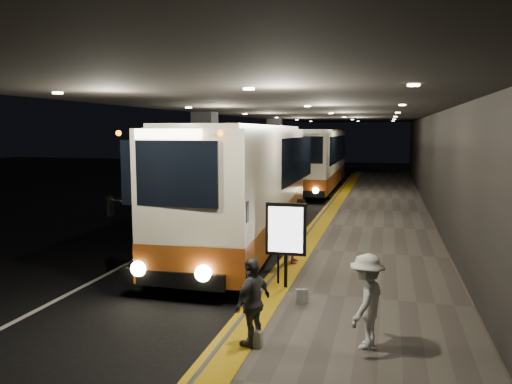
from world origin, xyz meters
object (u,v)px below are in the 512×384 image
Objects in this scene: passenger_waiting_white at (367,301)px; bag_plain at (255,339)px; passenger_waiting_grey at (253,302)px; bag_polka at (302,296)px; stanchion_post at (278,262)px; coach_main at (246,189)px; info_sign at (286,231)px; coach_second at (317,162)px; passenger_boarding at (294,234)px.

passenger_waiting_white reaches higher than bag_plain.
passenger_waiting_grey is 4.84× the size of bag_polka.
bag_polka is 1.47m from stanchion_post.
bag_polka is at bearing -170.64° from passenger_waiting_grey.
coach_main is 5.17m from info_sign.
coach_second reaches higher than stanchion_post.
coach_main is at bearing -91.32° from coach_second.
stanchion_post is at bearing 95.94° from bag_plain.
passenger_boarding is 3.29m from bag_polka.
coach_main is at bearing -142.50° from passenger_waiting_grey.
info_sign is at bearing -67.93° from coach_main.
coach_main reaches higher than info_sign.
passenger_boarding is (2.04, -2.47, -0.85)m from coach_main.
bag_plain is (0.34, -5.41, -0.66)m from passenger_boarding.
passenger_waiting_grey reaches higher than stanchion_post.
stanchion_post is at bearing -85.14° from coach_second.
coach_second is 22.76m from passenger_waiting_white.
passenger_waiting_grey is at bearing -85.14° from coach_second.
passenger_boarding is at bearing 93.55° from bag_plain.
coach_main reaches higher than passenger_waiting_grey.
info_sign is (0.20, -2.18, 0.52)m from passenger_boarding.
passenger_boarding is 1.02× the size of passenger_waiting_white.
coach_main is 8.53m from passenger_waiting_white.
bag_polka is (-1.37, 1.80, -0.63)m from passenger_waiting_white.
passenger_boarding reaches higher than passenger_waiting_white.
passenger_waiting_grey is 3.22m from info_sign.
passenger_waiting_grey is 2.33m from bag_polka.
passenger_waiting_grey is (-1.82, -0.42, -0.04)m from passenger_waiting_white.
info_sign reaches higher than stanchion_post.
bag_plain is at bearing -76.89° from coach_main.
bag_plain is (2.11, -22.88, -1.47)m from coach_second.
passenger_waiting_white is 0.81× the size of info_sign.
bag_plain is 3.44m from info_sign.
passenger_waiting_grey reaches higher than bag_plain.
bag_polka is 1.12× the size of bag_plain.
coach_second is 5.97× the size of info_sign.
stanchion_post is (1.75, -19.41, -1.10)m from coach_second.
passenger_waiting_grey is 0.77× the size of info_sign.
passenger_waiting_grey is at bearing 174.66° from passenger_boarding.
coach_main reaches higher than bag_plain.
passenger_boarding is 1.95m from stanchion_post.
info_sign is (-1.91, 2.76, 0.53)m from passenger_waiting_white.
coach_main is 7.60× the size of passenger_boarding.
passenger_waiting_white reaches higher than stanchion_post.
passenger_boarding is 1.57× the size of stanchion_post.
passenger_waiting_grey is at bearing -77.13° from coach_main.
passenger_waiting_white is 1.05× the size of passenger_waiting_grey.
coach_second is 7.80× the size of passenger_waiting_grey.
info_sign is at bearing 176.86° from passenger_boarding.
passenger_boarding reaches higher than bag_plain.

